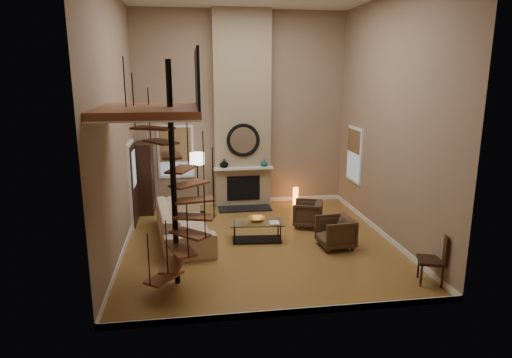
{
  "coord_description": "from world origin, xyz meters",
  "views": [
    {
      "loc": [
        -1.49,
        -9.55,
        3.8
      ],
      "look_at": [
        0.0,
        0.4,
        1.4
      ],
      "focal_mm": 31.33,
      "sensor_mm": 36.0,
      "label": 1
    }
  ],
  "objects": [
    {
      "name": "side_chair",
      "position": [
        2.91,
        -2.52,
        0.53
      ],
      "size": [
        0.6,
        0.6,
        0.99
      ],
      "color": "black",
      "rests_on": "ground"
    },
    {
      "name": "hutch",
      "position": [
        -2.74,
        2.78,
        0.95
      ],
      "size": [
        0.42,
        0.9,
        2.0
      ],
      "primitive_type": "cube",
      "color": "black",
      "rests_on": "ground"
    },
    {
      "name": "window_back",
      "position": [
        -1.9,
        3.22,
        1.62
      ],
      "size": [
        1.02,
        0.06,
        1.52
      ],
      "color": "white",
      "rests_on": "back_wall"
    },
    {
      "name": "front_wall",
      "position": [
        0.0,
        -3.25,
        2.75
      ],
      "size": [
        6.0,
        0.02,
        5.5
      ],
      "primitive_type": "cube",
      "color": "#987D62",
      "rests_on": "ground"
    },
    {
      "name": "ground",
      "position": [
        0.0,
        0.0,
        -0.01
      ],
      "size": [
        6.0,
        6.5,
        0.01
      ],
      "primitive_type": "cube",
      "color": "#AC7C37",
      "rests_on": "ground"
    },
    {
      "name": "book",
      "position": [
        0.33,
        -0.05,
        0.46
      ],
      "size": [
        0.25,
        0.32,
        0.03
      ],
      "primitive_type": "imported",
      "rotation": [
        0.0,
        0.0,
        -0.1
      ],
      "color": "gray",
      "rests_on": "coffee_table"
    },
    {
      "name": "baseboard_front",
      "position": [
        0.0,
        -3.24,
        0.06
      ],
      "size": [
        6.0,
        0.02,
        0.12
      ],
      "primitive_type": "cube",
      "color": "white",
      "rests_on": "ground"
    },
    {
      "name": "left_wall",
      "position": [
        -3.0,
        0.0,
        2.75
      ],
      "size": [
        0.02,
        6.5,
        5.5
      ],
      "primitive_type": "cube",
      "color": "#987D62",
      "rests_on": "ground"
    },
    {
      "name": "vase_left",
      "position": [
        -0.55,
        2.82,
        1.3
      ],
      "size": [
        0.24,
        0.24,
        0.25
      ],
      "primitive_type": "imported",
      "color": "black",
      "rests_on": "mantel"
    },
    {
      "name": "firebox",
      "position": [
        0.0,
        2.86,
        0.55
      ],
      "size": [
        0.95,
        0.02,
        0.72
      ],
      "primitive_type": "cube",
      "color": "black",
      "rests_on": "chimney_breast"
    },
    {
      "name": "right_wall",
      "position": [
        3.0,
        0.0,
        2.75
      ],
      "size": [
        0.02,
        6.5,
        5.5
      ],
      "primitive_type": "cube",
      "color": "#987D62",
      "rests_on": "ground"
    },
    {
      "name": "baseboard_right",
      "position": [
        2.99,
        0.0,
        0.06
      ],
      "size": [
        0.02,
        6.5,
        0.12
      ],
      "primitive_type": "cube",
      "color": "white",
      "rests_on": "ground"
    },
    {
      "name": "back_wall",
      "position": [
        0.0,
        3.25,
        2.75
      ],
      "size": [
        6.0,
        0.02,
        5.5
      ],
      "primitive_type": "cube",
      "color": "#987D62",
      "rests_on": "ground"
    },
    {
      "name": "chimney_breast",
      "position": [
        0.0,
        3.06,
        2.75
      ],
      "size": [
        1.6,
        0.38,
        5.5
      ],
      "primitive_type": "cube",
      "color": "#9C8866",
      "rests_on": "ground"
    },
    {
      "name": "mirror_frame",
      "position": [
        0.0,
        2.84,
        1.95
      ],
      "size": [
        0.94,
        0.1,
        0.94
      ],
      "primitive_type": "torus",
      "rotation": [
        1.57,
        0.0,
        0.0
      ],
      "color": "black",
      "rests_on": "chimney_breast"
    },
    {
      "name": "baseboard_left",
      "position": [
        -2.99,
        0.0,
        0.06
      ],
      "size": [
        0.02,
        6.5,
        0.12
      ],
      "primitive_type": "cube",
      "color": "white",
      "rests_on": "ground"
    },
    {
      "name": "loft",
      "position": [
        -2.04,
        -1.8,
        3.24
      ],
      "size": [
        1.7,
        2.2,
        1.09
      ],
      "color": "brown",
      "rests_on": "left_wall"
    },
    {
      "name": "hearth",
      "position": [
        0.0,
        2.57,
        0.02
      ],
      "size": [
        1.5,
        0.6,
        0.04
      ],
      "primitive_type": "cube",
      "color": "black",
      "rests_on": "ground"
    },
    {
      "name": "window_right",
      "position": [
        2.97,
        2.0,
        1.63
      ],
      "size": [
        0.06,
        1.02,
        1.52
      ],
      "color": "white",
      "rests_on": "right_wall"
    },
    {
      "name": "vase_right",
      "position": [
        0.6,
        2.82,
        1.28
      ],
      "size": [
        0.2,
        0.2,
        0.21
      ],
      "primitive_type": "imported",
      "color": "#17524A",
      "rests_on": "mantel"
    },
    {
      "name": "sofa",
      "position": [
        -1.71,
        0.44,
        0.4
      ],
      "size": [
        1.42,
        2.88,
        0.81
      ],
      "primitive_type": "imported",
      "rotation": [
        0.0,
        0.0,
        1.7
      ],
      "color": "#C7AB8A",
      "rests_on": "ground"
    },
    {
      "name": "baseboard_back",
      "position": [
        0.0,
        3.24,
        0.06
      ],
      "size": [
        6.0,
        0.02,
        0.12
      ],
      "primitive_type": "cube",
      "color": "white",
      "rests_on": "ground"
    },
    {
      "name": "spiral_stair",
      "position": [
        -1.78,
        -1.79,
        1.78
      ],
      "size": [
        1.47,
        1.47,
        4.06
      ],
      "color": "black",
      "rests_on": "ground"
    },
    {
      "name": "coffee_table",
      "position": [
        -0.02,
        0.1,
        0.28
      ],
      "size": [
        1.27,
        0.71,
        0.45
      ],
      "color": "silver",
      "rests_on": "ground"
    },
    {
      "name": "floor_lamp",
      "position": [
        -1.31,
        2.36,
        1.41
      ],
      "size": [
        0.39,
        0.39,
        1.71
      ],
      "color": "black",
      "rests_on": "ground"
    },
    {
      "name": "armchair_near",
      "position": [
        1.44,
        0.83,
        0.35
      ],
      "size": [
        0.9,
        0.89,
        0.65
      ],
      "primitive_type": "imported",
      "rotation": [
        0.0,
        0.0,
        -1.92
      ],
      "color": "#483221",
      "rests_on": "ground"
    },
    {
      "name": "bowl",
      "position": [
        -0.02,
        0.15,
        0.5
      ],
      "size": [
        0.41,
        0.41,
        0.1
      ],
      "primitive_type": "imported",
      "color": "orange",
      "rests_on": "coffee_table"
    },
    {
      "name": "mantel",
      "position": [
        0.0,
        2.78,
        1.15
      ],
      "size": [
        1.7,
        0.18,
        0.06
      ],
      "primitive_type": "cube",
      "color": "white",
      "rests_on": "chimney_breast"
    },
    {
      "name": "mirror_disc",
      "position": [
        0.0,
        2.85,
        1.95
      ],
      "size": [
        0.8,
        0.01,
        0.8
      ],
      "primitive_type": "cylinder",
      "rotation": [
        1.57,
        0.0,
        0.0
      ],
      "color": "white",
      "rests_on": "chimney_breast"
    },
    {
      "name": "accent_lamp",
      "position": [
        1.53,
        2.76,
        0.25
      ],
      "size": [
        0.15,
        0.15,
        0.55
      ],
      "primitive_type": "cylinder",
      "color": "orange",
      "rests_on": "ground"
    },
    {
      "name": "entry_door",
      "position": [
        -2.95,
        1.8,
        1.05
      ],
      "size": [
        0.1,
        1.05,
        2.16
      ],
      "color": "white",
      "rests_on": "ground"
    },
    {
      "name": "armchair_far",
      "position": [
        1.71,
        -0.56,
        0.35
      ],
      "size": [
        0.81,
        0.79,
        0.68
      ],
      "primitive_type": "imported",
      "rotation": [
        0.0,
        0.0,
        -1.49
      ],
      "color": "#483221",
      "rests_on": "ground"
    }
  ]
}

